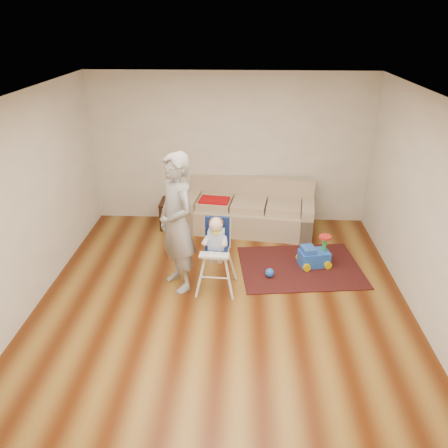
{
  "coord_description": "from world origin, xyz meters",
  "views": [
    {
      "loc": [
        0.24,
        -4.85,
        3.53
      ],
      "look_at": [
        0.0,
        0.4,
        1.0
      ],
      "focal_mm": 35.0,
      "sensor_mm": 36.0,
      "label": 1
    }
  ],
  "objects_px": {
    "sofa": "(249,207)",
    "toy_ball": "(270,273)",
    "side_table": "(175,214)",
    "ride_on_toy": "(315,251)",
    "high_chair": "(216,255)",
    "adult": "(177,224)"
  },
  "relations": [
    {
      "from": "sofa",
      "to": "side_table",
      "type": "xyz_separation_m",
      "value": [
        -1.35,
        0.05,
        -0.19
      ]
    },
    {
      "from": "sofa",
      "to": "toy_ball",
      "type": "distance_m",
      "value": 1.69
    },
    {
      "from": "sofa",
      "to": "toy_ball",
      "type": "xyz_separation_m",
      "value": [
        0.31,
        -1.62,
        -0.36
      ]
    },
    {
      "from": "sofa",
      "to": "ride_on_toy",
      "type": "distance_m",
      "value": 1.61
    },
    {
      "from": "ride_on_toy",
      "to": "adult",
      "type": "bearing_deg",
      "value": -176.35
    },
    {
      "from": "side_table",
      "to": "ride_on_toy",
      "type": "xyz_separation_m",
      "value": [
        2.35,
        -1.3,
        0.01
      ]
    },
    {
      "from": "toy_ball",
      "to": "adult",
      "type": "height_order",
      "value": "adult"
    },
    {
      "from": "adult",
      "to": "ride_on_toy",
      "type": "bearing_deg",
      "value": 72.31
    },
    {
      "from": "ride_on_toy",
      "to": "adult",
      "type": "relative_size",
      "value": 0.25
    },
    {
      "from": "sofa",
      "to": "high_chair",
      "type": "relative_size",
      "value": 2.12
    },
    {
      "from": "adult",
      "to": "sofa",
      "type": "bearing_deg",
      "value": 116.7
    },
    {
      "from": "side_table",
      "to": "ride_on_toy",
      "type": "relative_size",
      "value": 1.02
    },
    {
      "from": "high_chair",
      "to": "side_table",
      "type": "bearing_deg",
      "value": 117.59
    },
    {
      "from": "high_chair",
      "to": "adult",
      "type": "height_order",
      "value": "adult"
    },
    {
      "from": "side_table",
      "to": "toy_ball",
      "type": "distance_m",
      "value": 2.36
    },
    {
      "from": "sofa",
      "to": "toy_ball",
      "type": "bearing_deg",
      "value": -71.8
    },
    {
      "from": "toy_ball",
      "to": "high_chair",
      "type": "relative_size",
      "value": 0.12
    },
    {
      "from": "sofa",
      "to": "side_table",
      "type": "height_order",
      "value": "sofa"
    },
    {
      "from": "toy_ball",
      "to": "high_chair",
      "type": "distance_m",
      "value": 0.94
    },
    {
      "from": "side_table",
      "to": "ride_on_toy",
      "type": "distance_m",
      "value": 2.69
    },
    {
      "from": "toy_ball",
      "to": "high_chair",
      "type": "height_order",
      "value": "high_chair"
    },
    {
      "from": "toy_ball",
      "to": "adult",
      "type": "relative_size",
      "value": 0.07
    }
  ]
}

